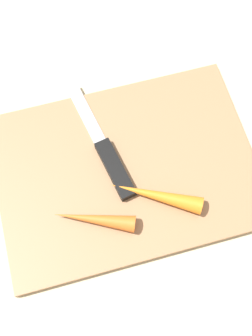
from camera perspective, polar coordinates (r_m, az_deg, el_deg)
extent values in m
plane|color=#C6B793|center=(0.62, 0.00, -0.41)|extent=(1.40, 1.40, 0.00)
cube|color=#99704C|center=(0.61, 0.00, -0.21)|extent=(0.36, 0.26, 0.01)
cube|color=#B7B7BC|center=(0.64, -5.24, 7.02)|extent=(0.04, 0.11, 0.00)
cube|color=black|center=(0.60, -1.40, -0.27)|extent=(0.04, 0.09, 0.01)
cone|color=orange|center=(0.58, 3.87, -3.57)|extent=(0.12, 0.08, 0.02)
cone|color=orange|center=(0.57, -4.17, -6.70)|extent=(0.11, 0.06, 0.02)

